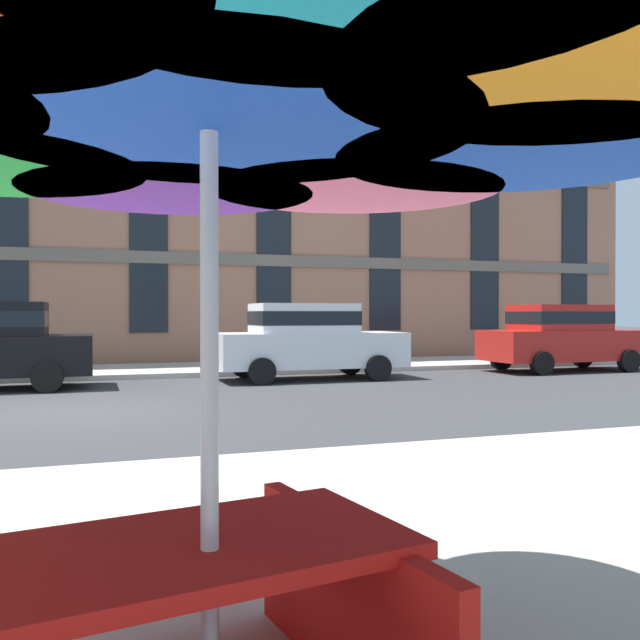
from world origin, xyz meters
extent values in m
plane|color=#38383A|center=(0.00, 0.00, 0.00)|extent=(120.00, 120.00, 0.00)
cube|color=#B2ADA3|center=(0.00, 6.80, 0.06)|extent=(56.00, 3.60, 0.12)
cube|color=#A87056|center=(0.00, 15.00, 8.00)|extent=(37.91, 12.00, 16.00)
cube|color=#6B6056|center=(0.00, 8.96, 3.20)|extent=(37.15, 0.08, 0.36)
cube|color=#6B6056|center=(0.00, 8.96, 6.40)|extent=(37.15, 0.08, 0.36)
cube|color=#6B6056|center=(0.00, 8.96, 9.60)|extent=(37.15, 0.08, 0.36)
cube|color=black|center=(-1.90, 8.97, 8.40)|extent=(1.10, 0.06, 14.80)
cube|color=black|center=(1.90, 8.97, 8.40)|extent=(1.10, 0.06, 14.80)
cube|color=black|center=(5.69, 8.97, 8.40)|extent=(1.10, 0.06, 14.80)
cube|color=black|center=(9.48, 8.97, 8.40)|extent=(1.10, 0.06, 14.80)
cube|color=black|center=(13.27, 8.97, 8.40)|extent=(1.10, 0.06, 14.80)
cube|color=black|center=(17.06, 8.97, 8.40)|extent=(1.10, 0.06, 14.80)
cylinder|color=black|center=(-0.50, 2.82, 0.30)|extent=(0.60, 0.22, 0.60)
cylinder|color=black|center=(-0.50, 4.58, 0.30)|extent=(0.60, 0.22, 0.60)
cube|color=silver|center=(5.15, 3.70, 0.70)|extent=(4.40, 1.76, 0.80)
cube|color=silver|center=(5.00, 3.70, 1.44)|extent=(2.30, 1.55, 0.68)
cube|color=black|center=(5.00, 3.70, 1.44)|extent=(2.32, 1.57, 0.32)
cylinder|color=black|center=(6.51, 4.58, 0.30)|extent=(0.60, 0.22, 0.60)
cylinder|color=black|center=(6.51, 2.82, 0.30)|extent=(0.60, 0.22, 0.60)
cylinder|color=black|center=(3.78, 4.58, 0.30)|extent=(0.60, 0.22, 0.60)
cylinder|color=black|center=(3.78, 2.82, 0.30)|extent=(0.60, 0.22, 0.60)
cube|color=#B21E19|center=(12.34, 3.70, 0.70)|extent=(4.40, 1.76, 0.80)
cube|color=#B21E19|center=(12.19, 3.70, 1.44)|extent=(2.30, 1.55, 0.68)
cube|color=black|center=(12.19, 3.70, 1.44)|extent=(2.32, 1.57, 0.32)
cylinder|color=black|center=(13.71, 4.58, 0.30)|extent=(0.60, 0.22, 0.60)
cylinder|color=black|center=(13.71, 2.82, 0.30)|extent=(0.60, 0.22, 0.60)
cylinder|color=black|center=(10.98, 4.58, 0.30)|extent=(0.60, 0.22, 0.60)
cylinder|color=black|center=(10.98, 2.82, 0.30)|extent=(0.60, 0.22, 0.60)
cylinder|color=silver|center=(0.70, -9.00, 1.25)|extent=(0.06, 0.06, 2.50)
cone|color=blue|center=(1.90, -9.00, 2.32)|extent=(1.43, 1.43, 0.36)
cone|color=#E5668C|center=(1.55, -8.15, 2.32)|extent=(1.43, 1.43, 0.36)
cone|color=#662D9E|center=(0.70, -7.80, 2.32)|extent=(1.43, 1.43, 0.36)
cone|color=orange|center=(1.55, -9.85, 2.32)|extent=(1.43, 1.43, 0.36)
cone|color=blue|center=(0.70, -9.00, 2.36)|extent=(1.79, 1.79, 0.44)
cube|color=red|center=(0.49, -8.94, 0.74)|extent=(1.91, 1.09, 0.06)
cube|color=red|center=(0.39, -8.32, 0.44)|extent=(1.82, 0.58, 0.05)
cube|color=red|center=(1.26, -8.80, 0.37)|extent=(0.31, 1.39, 0.74)
camera|label=1|loc=(0.34, -11.19, 1.54)|focal=37.51mm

